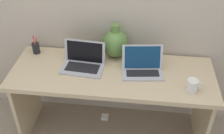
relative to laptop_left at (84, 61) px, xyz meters
The scene contains 9 objects.
ground_plane 0.82m from the laptop_left, 11.74° to the right, with size 6.00×6.00×0.00m, color gray.
back_wall 0.57m from the laptop_left, 50.32° to the left, with size 4.40×0.04×2.40m, color #BCAD99.
desk 0.32m from the laptop_left, 11.74° to the right, with size 1.67×0.61×0.73m.
laptop_left is the anchor object (origin of this frame).
laptop_right 0.49m from the laptop_left, ahead, with size 0.35×0.25×0.21m.
green_vase 0.32m from the laptop_left, 38.52° to the left, with size 0.22×0.22×0.31m.
coffee_mug 0.89m from the laptop_left, 13.83° to the right, with size 0.12×0.08×0.10m.
pen_cup 0.49m from the laptop_left, 161.58° to the left, with size 0.06×0.06×0.18m.
power_brick 0.79m from the laptop_left, 36.27° to the left, with size 0.07×0.07×0.03m, color white.
Camera 1 is at (0.21, -1.80, 2.11)m, focal length 44.59 mm.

